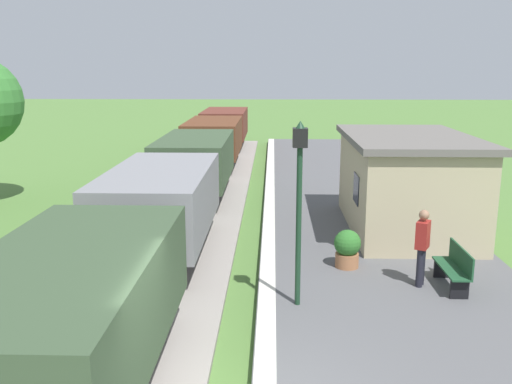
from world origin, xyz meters
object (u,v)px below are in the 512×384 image
(freight_train, at_px, (195,163))
(bench_near_hut, at_px, (455,267))
(person_waiting, at_px, (422,245))
(potted_planter, at_px, (347,248))
(station_hut, at_px, (406,182))
(lamp_post_near, at_px, (299,181))

(freight_train, xyz_separation_m, bench_near_hut, (6.84, -9.06, -0.68))
(person_waiting, bearing_deg, potted_planter, -10.20)
(bench_near_hut, distance_m, potted_planter, 2.47)
(station_hut, height_order, lamp_post_near, lamp_post_near)
(bench_near_hut, height_order, person_waiting, person_waiting)
(station_hut, relative_size, person_waiting, 3.39)
(station_hut, distance_m, lamp_post_near, 6.60)
(bench_near_hut, distance_m, person_waiting, 0.85)
(lamp_post_near, bearing_deg, freight_train, 108.81)
(person_waiting, bearing_deg, freight_train, -28.08)
(station_hut, bearing_deg, bench_near_hut, -89.49)
(potted_planter, bearing_deg, lamp_post_near, -120.17)
(lamp_post_near, bearing_deg, station_hut, 58.62)
(potted_planter, height_order, lamp_post_near, lamp_post_near)
(person_waiting, bearing_deg, bench_near_hut, -161.17)
(person_waiting, height_order, potted_planter, person_waiting)
(bench_near_hut, height_order, potted_planter, potted_planter)
(person_waiting, height_order, lamp_post_near, lamp_post_near)
(person_waiting, bearing_deg, station_hut, -70.89)
(station_hut, relative_size, bench_near_hut, 3.87)
(person_waiting, relative_size, potted_planter, 1.87)
(bench_near_hut, distance_m, lamp_post_near, 4.12)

